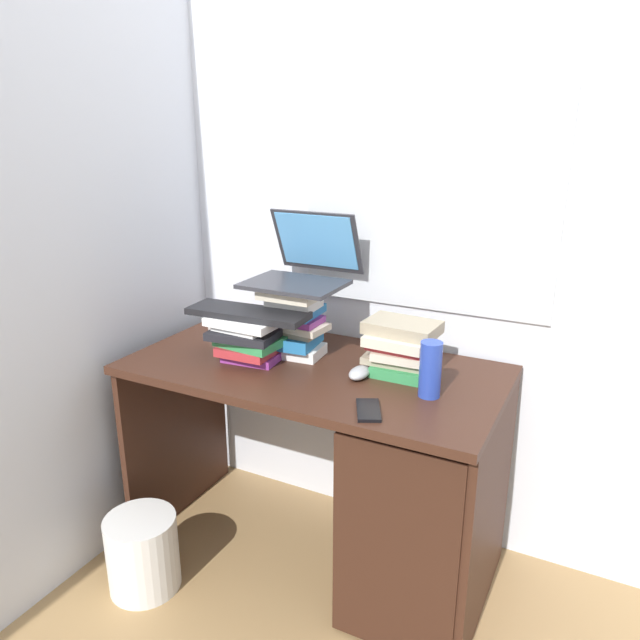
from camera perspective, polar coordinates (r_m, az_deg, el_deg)
ground_plane at (r=2.45m, az=-0.56°, el=-20.92°), size 6.00×6.00×0.00m
wall_back at (r=2.25m, az=3.90°, el=11.88°), size 6.00×0.06×2.60m
wall_left at (r=2.35m, az=-17.10°, el=11.41°), size 0.05×6.00×2.60m
desk at (r=2.09m, az=7.05°, el=-14.85°), size 1.26×0.65×0.76m
book_stack_tall at (r=2.12m, az=-2.49°, el=-0.04°), size 0.25×0.20×0.25m
book_stack_keyboard_riser at (r=2.10m, az=-6.68°, el=-1.55°), size 0.25×0.21×0.16m
book_stack_side at (r=1.99m, az=7.64°, el=-2.52°), size 0.24×0.19×0.18m
laptop at (r=2.14m, az=-1.52°, el=5.13°), size 0.33×0.35×0.24m
keyboard at (r=2.07m, az=-6.79°, el=0.65°), size 0.43×0.17×0.02m
computer_mouse at (r=1.96m, az=3.73°, el=-4.97°), size 0.06×0.10×0.04m
mug at (r=2.32m, az=-9.43°, el=-0.69°), size 0.12×0.08×0.10m
water_bottle at (r=1.84m, az=10.33°, el=-4.59°), size 0.07×0.07×0.17m
cell_phone at (r=1.75m, az=4.56°, el=-8.44°), size 0.12×0.15×0.01m
wastebasket at (r=2.31m, az=-16.31°, el=-20.24°), size 0.24×0.24×0.27m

